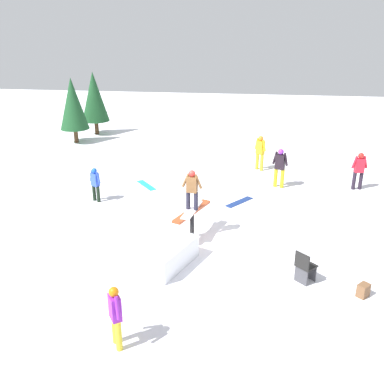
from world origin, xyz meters
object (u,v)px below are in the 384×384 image
(bystander_blue, at_px, (95,183))
(backpack_on_snow, at_px, (363,290))
(bystander_purple, at_px, (115,314))
(main_rider_on_rail, at_px, (192,191))
(folding_chair, at_px, (305,268))
(pine_tree_near, at_px, (73,104))
(bystander_black, at_px, (280,166))
(rail_feature, at_px, (192,215))
(bystander_red, at_px, (359,169))
(loose_snowboard_cyan, at_px, (146,185))
(loose_snowboard_navy, at_px, (239,202))
(pine_tree_far, at_px, (94,97))
(bystander_yellow, at_px, (260,151))

(bystander_blue, distance_m, backpack_on_snow, 9.96)
(bystander_purple, bearing_deg, backpack_on_snow, 80.91)
(main_rider_on_rail, height_order, bystander_purple, main_rider_on_rail)
(bystander_blue, distance_m, bystander_purple, 8.13)
(folding_chair, xyz_separation_m, pine_tree_near, (12.68, 11.32, 1.77))
(backpack_on_snow, bearing_deg, main_rider_on_rail, 103.66)
(bystander_black, bearing_deg, bystander_blue, 41.09)
(main_rider_on_rail, relative_size, folding_chair, 1.70)
(rail_feature, xyz_separation_m, main_rider_on_rail, (0.00, 0.00, 0.79))
(bystander_purple, bearing_deg, bystander_red, 111.90)
(rail_feature, height_order, loose_snowboard_cyan, rail_feature)
(rail_feature, height_order, loose_snowboard_navy, rail_feature)
(pine_tree_far, bearing_deg, loose_snowboard_cyan, -148.64)
(bystander_black, relative_size, loose_snowboard_cyan, 1.25)
(main_rider_on_rail, relative_size, bystander_black, 0.92)
(main_rider_on_rail, xyz_separation_m, bystander_yellow, (7.04, -2.16, -0.65))
(loose_snowboard_cyan, distance_m, pine_tree_far, 10.04)
(main_rider_on_rail, bearing_deg, bystander_red, -40.68)
(folding_chair, bearing_deg, bystander_red, -67.46)
(pine_tree_near, xyz_separation_m, pine_tree_far, (2.09, -0.47, 0.07))
(bystander_black, height_order, pine_tree_far, pine_tree_far)
(loose_snowboard_cyan, distance_m, loose_snowboard_navy, 4.11)
(bystander_blue, xyz_separation_m, pine_tree_near, (8.16, 4.09, 1.45))
(bystander_blue, distance_m, pine_tree_near, 9.24)
(loose_snowboard_navy, height_order, pine_tree_far, pine_tree_far)
(loose_snowboard_navy, relative_size, folding_chair, 1.52)
(bystander_black, bearing_deg, main_rider_on_rail, 80.66)
(folding_chair, bearing_deg, bystander_blue, 12.06)
(bystander_black, bearing_deg, bystander_purple, 90.67)
(main_rider_on_rail, xyz_separation_m, bystander_blue, (2.43, 3.99, -0.81))
(bystander_yellow, bearing_deg, rail_feature, 116.60)
(bystander_red, bearing_deg, bystander_purple, 45.87)
(rail_feature, xyz_separation_m, bystander_blue, (2.43, 3.99, -0.02))
(rail_feature, relative_size, bystander_yellow, 1.16)
(rail_feature, relative_size, bystander_black, 1.14)
(rail_feature, height_order, pine_tree_near, pine_tree_near)
(folding_chair, bearing_deg, pine_tree_near, -4.16)
(bystander_blue, height_order, loose_snowboard_navy, bystander_blue)
(main_rider_on_rail, bearing_deg, bystander_blue, 67.96)
(bystander_blue, distance_m, folding_chair, 8.53)
(bystander_blue, xyz_separation_m, pine_tree_far, (10.25, 3.62, 1.52))
(main_rider_on_rail, height_order, bystander_black, main_rider_on_rail)
(bystander_purple, xyz_separation_m, loose_snowboard_navy, (8.11, -2.26, -0.80))
(bystander_purple, distance_m, pine_tree_far, 19.04)
(rail_feature, bearing_deg, main_rider_on_rail, 0.00)
(bystander_red, distance_m, pine_tree_far, 15.70)
(loose_snowboard_cyan, bearing_deg, bystander_yellow, -98.94)
(bystander_yellow, relative_size, loose_snowboard_navy, 1.20)
(rail_feature, distance_m, pine_tree_far, 14.87)
(main_rider_on_rail, distance_m, folding_chair, 4.01)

